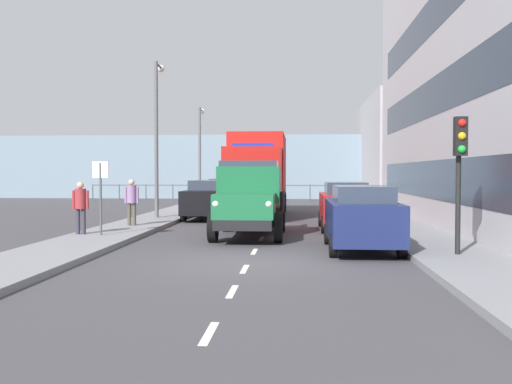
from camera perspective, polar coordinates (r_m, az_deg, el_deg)
The scene contains 19 objects.
ground_plane at distance 22.90m, azimuth 1.27°, elevation -3.25°, with size 80.00×80.00×0.00m, color #423F44.
sidewalk_left at distance 23.17m, azimuth 13.42°, elevation -3.05°, with size 2.23×39.69×0.15m, color gray.
sidewalk_right at distance 23.65m, azimuth -10.63°, elevation -2.93°, with size 2.23×39.69×0.15m, color gray.
road_centreline_markings at distance 22.21m, azimuth 1.18°, elevation -3.40°, with size 0.12×34.94×0.01m.
building_far_block at distance 43.33m, azimuth 15.76°, elevation 3.91°, with size 7.72×14.44×7.22m.
sea_horizon at distance 45.64m, azimuth 2.70°, elevation 2.48°, with size 80.00×0.80×5.00m, color gray.
seawall_railing at distance 42.06m, azimuth 2.58°, elevation 0.37°, with size 28.08×0.08×1.20m.
truck_vintage_green at distance 18.41m, azimuth -0.67°, elevation -0.84°, with size 2.17×5.64×2.43m.
lorry_cargo_red at distance 27.46m, azimuth 0.15°, elevation 1.95°, with size 2.58×8.20×3.87m.
car_navy_kerbside_near at distance 15.61m, azimuth 10.29°, elevation -2.41°, with size 1.83×4.20×1.72m.
car_red_kerbside_1 at distance 21.11m, azimuth 8.68°, elevation -1.28°, with size 1.78×4.03×1.72m.
car_black_oppositeside_0 at distance 25.73m, azimuth -4.70°, elevation -0.68°, with size 1.83×4.41×1.72m.
car_white_oppositeside_1 at distance 31.78m, azimuth -3.01°, elevation -0.18°, with size 1.97×4.16×1.72m.
pedestrian_by_lamp at distance 18.88m, azimuth -16.78°, elevation -1.08°, with size 0.53×0.34×1.63m.
pedestrian_strolling at distance 21.51m, azimuth -12.06°, elevation -0.61°, with size 0.53×0.34×1.67m.
traffic_light_near at distance 14.30m, azimuth 19.30°, elevation 3.44°, with size 0.28×0.41×3.20m.
lamp_post_promenade at distance 25.37m, azimuth -9.64°, elevation 6.46°, with size 0.32×1.14×6.62m.
lamp_post_far at distance 36.06m, azimuth -5.48°, elevation 4.52°, with size 0.32×1.14×5.89m.
street_sign at distance 18.42m, azimuth -14.95°, elevation 0.67°, with size 0.50×0.07×2.25m.
Camera 1 is at (-1.13, 13.22, 2.07)m, focal length 40.93 mm.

